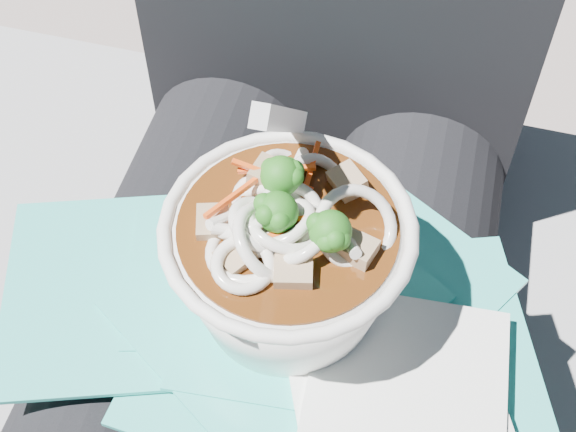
% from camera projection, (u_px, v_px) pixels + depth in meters
% --- Properties ---
extents(stone_ledge, '(1.01, 0.53, 0.45)m').
position_uv_depth(stone_ledge, '(301.00, 370.00, 0.96)').
color(stone_ledge, gray).
rests_on(stone_ledge, ground).
extents(lap, '(0.34, 0.48, 0.15)m').
position_uv_depth(lap, '(263.00, 365.00, 0.64)').
color(lap, black).
rests_on(lap, stone_ledge).
extents(person_body, '(0.34, 0.94, 1.00)m').
position_uv_depth(person_body, '(291.00, 254.00, 0.67)').
color(person_body, black).
rests_on(person_body, ground).
extents(plastic_bag, '(0.42, 0.33, 0.02)m').
position_uv_depth(plastic_bag, '(284.00, 316.00, 0.56)').
color(plastic_bag, '#2CB7AB').
rests_on(plastic_bag, lap).
extents(napkins, '(0.17, 0.18, 0.01)m').
position_uv_depth(napkins, '(405.00, 404.00, 0.51)').
color(napkins, white).
rests_on(napkins, plastic_bag).
extents(udon_bowl, '(0.20, 0.20, 0.20)m').
position_uv_depth(udon_bowl, '(288.00, 255.00, 0.51)').
color(udon_bowl, white).
rests_on(udon_bowl, plastic_bag).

